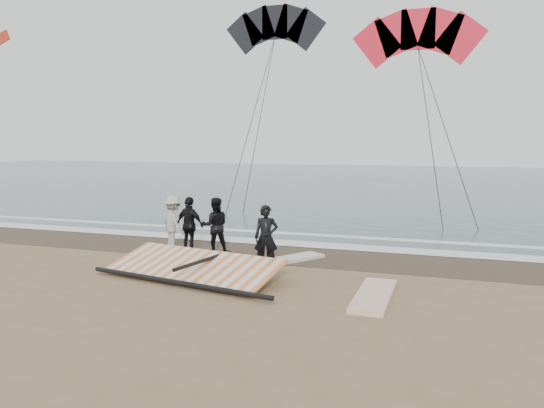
{
  "coord_description": "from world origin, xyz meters",
  "views": [
    {
      "loc": [
        4.58,
        -9.66,
        3.2
      ],
      "look_at": [
        0.29,
        3.0,
        1.6
      ],
      "focal_mm": 35.0,
      "sensor_mm": 36.0,
      "label": 1
    }
  ],
  "objects_px": {
    "man_main": "(266,237)",
    "board_cream": "(287,260)",
    "board_white": "(374,295)",
    "sail_rig": "(193,269)"
  },
  "relations": [
    {
      "from": "board_cream",
      "to": "board_white",
      "type": "bearing_deg",
      "value": -10.68
    },
    {
      "from": "board_white",
      "to": "sail_rig",
      "type": "relative_size",
      "value": 0.5
    },
    {
      "from": "board_white",
      "to": "sail_rig",
      "type": "xyz_separation_m",
      "value": [
        -4.3,
        0.33,
        0.15
      ]
    },
    {
      "from": "man_main",
      "to": "sail_rig",
      "type": "xyz_separation_m",
      "value": [
        -1.41,
        -1.25,
        -0.61
      ]
    },
    {
      "from": "man_main",
      "to": "board_cream",
      "type": "distance_m",
      "value": 1.26
    },
    {
      "from": "man_main",
      "to": "sail_rig",
      "type": "height_order",
      "value": "man_main"
    },
    {
      "from": "man_main",
      "to": "board_cream",
      "type": "xyz_separation_m",
      "value": [
        0.23,
        0.98,
        -0.76
      ]
    },
    {
      "from": "board_cream",
      "to": "sail_rig",
      "type": "distance_m",
      "value": 2.77
    },
    {
      "from": "board_cream",
      "to": "sail_rig",
      "type": "relative_size",
      "value": 0.46
    },
    {
      "from": "sail_rig",
      "to": "board_cream",
      "type": "bearing_deg",
      "value": 53.72
    }
  ]
}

